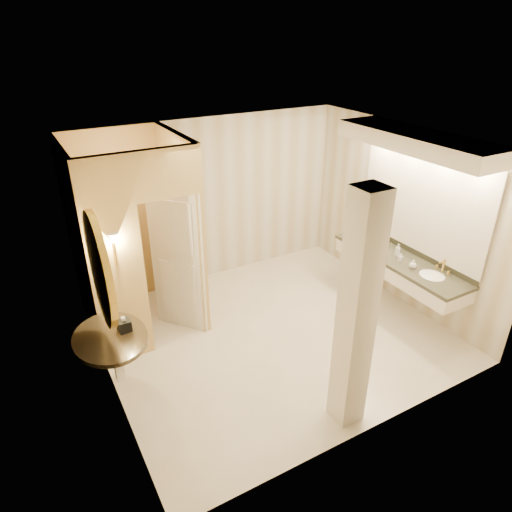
{
  "coord_description": "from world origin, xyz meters",
  "views": [
    {
      "loc": [
        -2.81,
        -4.51,
        3.96
      ],
      "look_at": [
        -0.17,
        0.2,
        1.19
      ],
      "focal_mm": 32.0,
      "sensor_mm": 36.0,
      "label": 1
    }
  ],
  "objects": [
    {
      "name": "tissue_box",
      "position": [
        -2.06,
        -0.14,
        0.94
      ],
      "size": [
        0.15,
        0.15,
        0.14
      ],
      "primitive_type": "cube",
      "rotation": [
        0.0,
        0.0,
        0.09
      ],
      "color": "black",
      "rests_on": "console_shelf"
    },
    {
      "name": "wall_right",
      "position": [
        2.25,
        0.0,
        1.35
      ],
      "size": [
        0.02,
        4.0,
        2.7
      ],
      "primitive_type": "cube",
      "color": "beige",
      "rests_on": "floor"
    },
    {
      "name": "floor",
      "position": [
        0.0,
        0.0,
        0.0
      ],
      "size": [
        4.5,
        4.5,
        0.0
      ],
      "primitive_type": "plane",
      "color": "white",
      "rests_on": "ground"
    },
    {
      "name": "soap_bottle_c",
      "position": [
        1.95,
        -0.29,
        0.97
      ],
      "size": [
        0.09,
        0.09,
        0.2
      ],
      "primitive_type": "imported",
      "rotation": [
        0.0,
        0.0,
        -0.22
      ],
      "color": "#C6B28C",
      "rests_on": "vanity"
    },
    {
      "name": "console_shelf",
      "position": [
        -2.21,
        -0.17,
        1.34
      ],
      "size": [
        1.0,
        1.0,
        1.95
      ],
      "color": "black",
      "rests_on": "floor"
    },
    {
      "name": "wall_front",
      "position": [
        0.0,
        -2.0,
        1.35
      ],
      "size": [
        4.5,
        0.02,
        2.7
      ],
      "primitive_type": "cube",
      "color": "beige",
      "rests_on": "floor"
    },
    {
      "name": "wall_back",
      "position": [
        0.0,
        2.0,
        1.35
      ],
      "size": [
        4.5,
        0.02,
        2.7
      ],
      "primitive_type": "cube",
      "color": "beige",
      "rests_on": "floor"
    },
    {
      "name": "wall_left",
      "position": [
        -2.25,
        0.0,
        1.35
      ],
      "size": [
        0.02,
        4.0,
        2.7
      ],
      "primitive_type": "cube",
      "color": "beige",
      "rests_on": "floor"
    },
    {
      "name": "soap_bottle_a",
      "position": [
        1.87,
        -0.43,
        0.94
      ],
      "size": [
        0.07,
        0.07,
        0.12
      ],
      "primitive_type": "imported",
      "rotation": [
        0.0,
        0.0,
        -0.25
      ],
      "color": "beige",
      "rests_on": "vanity"
    },
    {
      "name": "toilet",
      "position": [
        -1.78,
        1.33,
        0.38
      ],
      "size": [
        0.47,
        0.78,
        0.77
      ],
      "primitive_type": "imported",
      "rotation": [
        0.0,
        0.0,
        3.08
      ],
      "color": "white",
      "rests_on": "floor"
    },
    {
      "name": "pillar",
      "position": [
        -0.09,
        -1.7,
        1.35
      ],
      "size": [
        0.3,
        0.3,
        2.7
      ],
      "primitive_type": "cube",
      "color": "white",
      "rests_on": "floor"
    },
    {
      "name": "toilet_closet",
      "position": [
        -1.13,
        0.96,
        1.39
      ],
      "size": [
        1.5,
        1.55,
        2.7
      ],
      "color": "#EDCE7C",
      "rests_on": "floor"
    },
    {
      "name": "soap_bottle_b",
      "position": [
        1.87,
        -0.67,
        0.94
      ],
      "size": [
        0.13,
        0.13,
        0.13
      ],
      "primitive_type": "imported",
      "rotation": [
        0.0,
        0.0,
        0.33
      ],
      "color": "silver",
      "rests_on": "vanity"
    },
    {
      "name": "ceiling",
      "position": [
        0.0,
        0.0,
        2.7
      ],
      "size": [
        4.5,
        4.5,
        0.0
      ],
      "primitive_type": "plane",
      "rotation": [
        3.14,
        0.0,
        0.0
      ],
      "color": "white",
      "rests_on": "wall_back"
    },
    {
      "name": "wall_sconce",
      "position": [
        -1.93,
        0.43,
        1.73
      ],
      "size": [
        0.14,
        0.14,
        0.42
      ],
      "color": "gold",
      "rests_on": "toilet_closet"
    },
    {
      "name": "vanity",
      "position": [
        1.98,
        -0.35,
        1.63
      ],
      "size": [
        0.75,
        2.4,
        2.09
      ],
      "color": "white",
      "rests_on": "floor"
    }
  ]
}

